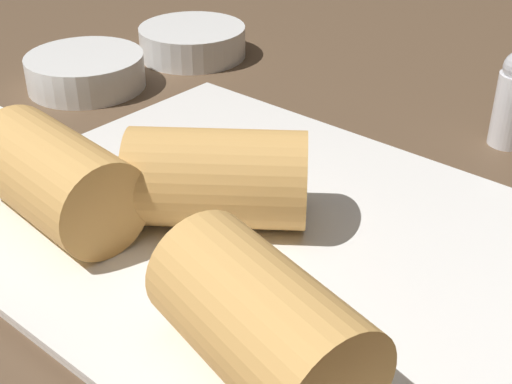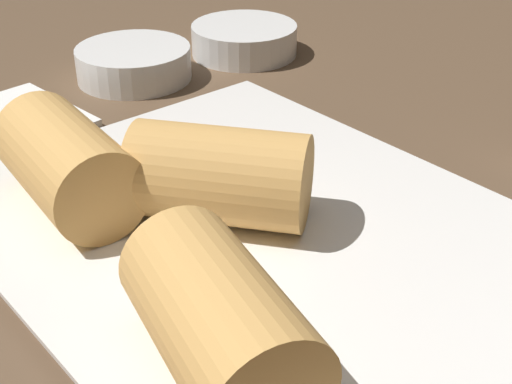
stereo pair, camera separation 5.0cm
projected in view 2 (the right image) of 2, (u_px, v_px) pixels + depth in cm
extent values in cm
cube|color=brown|center=(249.00, 273.00, 39.63)|extent=(180.00, 140.00, 2.00)
cube|color=white|center=(256.00, 239.00, 39.69)|extent=(31.76, 25.27, 1.20)
cube|color=white|center=(256.00, 228.00, 39.30)|extent=(33.03, 26.28, 0.30)
cylinder|color=#DBA356|center=(220.00, 175.00, 38.58)|extent=(10.87, 10.09, 5.38)
sphere|color=#6B9E47|center=(150.00, 168.00, 39.30)|extent=(3.49, 3.49, 3.49)
cylinder|color=#DBA356|center=(220.00, 321.00, 28.45)|extent=(10.57, 7.47, 5.38)
sphere|color=beige|center=(183.00, 267.00, 31.50)|extent=(3.49, 3.49, 3.49)
cylinder|color=#DBA356|center=(68.00, 164.00, 39.66)|extent=(10.06, 6.28, 5.38)
sphere|color=#56843D|center=(42.00, 138.00, 42.46)|extent=(3.49, 3.49, 3.49)
cylinder|color=white|center=(134.00, 63.00, 61.00)|extent=(9.78, 9.78, 2.79)
cylinder|color=maroon|center=(133.00, 50.00, 60.42)|extent=(8.02, 8.02, 0.50)
cylinder|color=white|center=(244.00, 40.00, 66.24)|extent=(9.78, 9.78, 2.79)
cylinder|color=#DBBC89|center=(244.00, 28.00, 65.65)|extent=(8.02, 8.02, 0.50)
cube|color=white|center=(14.00, 120.00, 53.69)|extent=(11.07, 9.67, 0.60)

